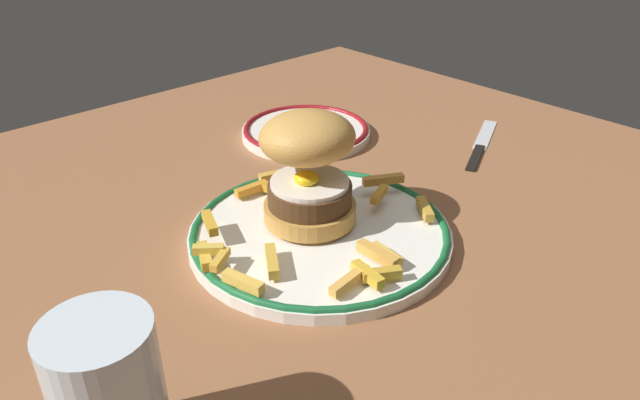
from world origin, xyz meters
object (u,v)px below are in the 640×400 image
dinner_plate (320,232)px  burger (308,165)px  side_plate (306,131)px  knife (480,147)px

dinner_plate → burger: 7.04cm
burger → side_plate: 25.09cm
burger → side_plate: burger is taller
dinner_plate → burger: bearing=74.0°
dinner_plate → side_plate: 26.59cm
burger → side_plate: bearing=48.9°
dinner_plate → side_plate: size_ratio=1.48×
dinner_plate → side_plate: same height
burger → dinner_plate: bearing=-106.0°
side_plate → knife: (14.45, -19.18, -0.57)cm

